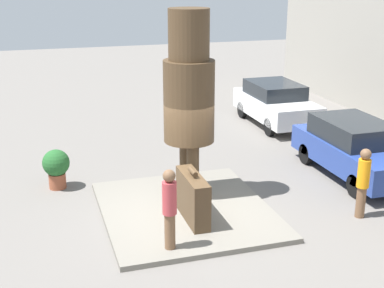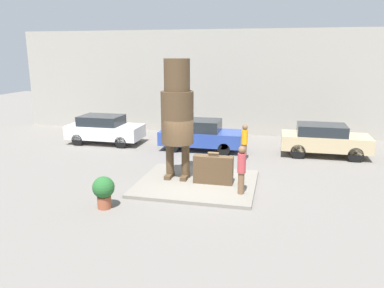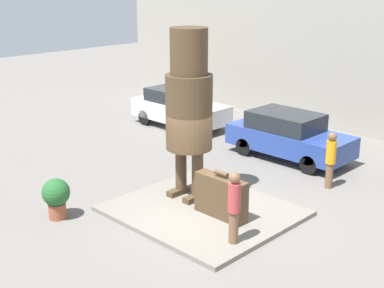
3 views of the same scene
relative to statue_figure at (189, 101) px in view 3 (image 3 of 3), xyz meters
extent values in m
plane|color=slate|center=(0.86, -0.35, -2.86)|extent=(60.00, 60.00, 0.00)
cube|color=slate|center=(0.86, -0.35, -2.79)|extent=(4.50, 3.99, 0.12)
cube|color=gray|center=(0.86, 9.51, 0.33)|extent=(28.00, 0.60, 6.36)
cube|color=#4C3823|center=(-0.32, -0.11, -2.65)|extent=(0.25, 0.72, 0.16)
cube|color=#4C3823|center=(0.32, -0.11, -2.65)|extent=(0.25, 0.72, 0.16)
cylinder|color=#4C3823|center=(-0.32, 0.00, -1.94)|extent=(0.32, 0.32, 1.26)
cylinder|color=#4C3823|center=(0.32, 0.00, -1.94)|extent=(0.32, 0.32, 1.26)
cylinder|color=#4C3823|center=(0.00, 0.00, -0.30)|extent=(1.26, 1.26, 2.03)
cylinder|color=#4C3823|center=(0.00, 0.00, 1.33)|extent=(0.99, 0.99, 1.22)
cube|color=#4C3823|center=(1.50, -0.36, -2.19)|extent=(1.51, 0.39, 1.08)
cylinder|color=#4C3823|center=(1.50, -0.36, -1.55)|extent=(0.42, 0.12, 0.12)
cylinder|color=brown|center=(2.66, -1.21, -2.34)|extent=(0.23, 0.23, 0.78)
cylinder|color=#B23D42|center=(2.66, -1.21, -1.60)|extent=(0.30, 0.30, 0.70)
sphere|color=brown|center=(2.66, -1.21, -1.12)|extent=(0.26, 0.26, 0.26)
cube|color=silver|center=(-5.62, 5.14, -2.17)|extent=(4.14, 1.86, 0.74)
cube|color=#1E2328|center=(-5.83, 5.14, -1.54)|extent=(2.28, 1.68, 0.52)
cylinder|color=black|center=(-4.34, 5.98, -2.53)|extent=(0.64, 0.18, 0.64)
cylinder|color=black|center=(-4.34, 4.30, -2.53)|extent=(0.64, 0.18, 0.64)
cylinder|color=black|center=(-6.90, 5.98, -2.53)|extent=(0.64, 0.18, 0.64)
cylinder|color=black|center=(-6.90, 4.30, -2.53)|extent=(0.64, 0.18, 0.64)
cube|color=#284293|center=(-0.06, 4.95, -2.19)|extent=(4.27, 1.81, 0.71)
cube|color=#1E2328|center=(-0.28, 4.95, -1.55)|extent=(2.35, 1.63, 0.58)
cylinder|color=black|center=(1.26, 5.77, -2.55)|extent=(0.62, 0.18, 0.62)
cylinder|color=black|center=(1.26, 4.14, -2.55)|extent=(0.62, 0.18, 0.62)
cylinder|color=black|center=(-1.39, 5.77, -2.55)|extent=(0.62, 0.18, 0.62)
cylinder|color=black|center=(-1.39, 4.14, -2.55)|extent=(0.62, 0.18, 0.62)
cylinder|color=brown|center=(-1.63, -3.23, -2.65)|extent=(0.46, 0.46, 0.41)
sphere|color=#235B28|center=(-1.63, -3.23, -2.13)|extent=(0.73, 0.73, 0.73)
cylinder|color=brown|center=(2.32, 3.57, -2.47)|extent=(0.22, 0.22, 0.77)
cylinder|color=orange|center=(2.32, 3.57, -1.74)|extent=(0.29, 0.29, 0.69)
sphere|color=brown|center=(2.32, 3.57, -1.26)|extent=(0.26, 0.26, 0.26)
camera|label=1|loc=(12.27, -3.68, 2.79)|focal=50.00mm
camera|label=2|loc=(3.82, -13.80, 2.17)|focal=35.00mm
camera|label=3|loc=(9.80, -9.84, 3.24)|focal=50.00mm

